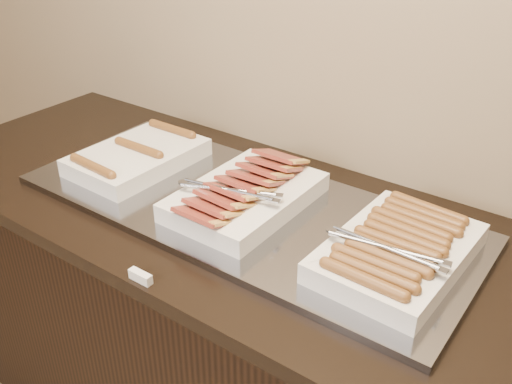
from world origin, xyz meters
TOP-DOWN VIEW (x-y plane):
  - counter at (0.00, 2.13)m, footprint 2.06×0.76m
  - warming_tray at (0.00, 2.13)m, footprint 1.20×0.50m
  - dish_left at (-0.38, 2.13)m, footprint 0.26×0.38m
  - dish_center at (0.01, 2.13)m, footprint 0.28×0.41m
  - dish_right at (0.43, 2.13)m, footprint 0.28×0.40m
  - label_holder at (-0.00, 1.77)m, footprint 0.06×0.02m

SIDE VIEW (x-z plane):
  - counter at x=0.00m, z-range 0.00..0.90m
  - warming_tray at x=0.00m, z-range 0.90..0.92m
  - label_holder at x=0.00m, z-range 0.90..0.92m
  - dish_left at x=-0.38m, z-range 0.91..0.98m
  - dish_center at x=0.01m, z-range 0.91..1.00m
  - dish_right at x=0.43m, z-range 0.91..0.99m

